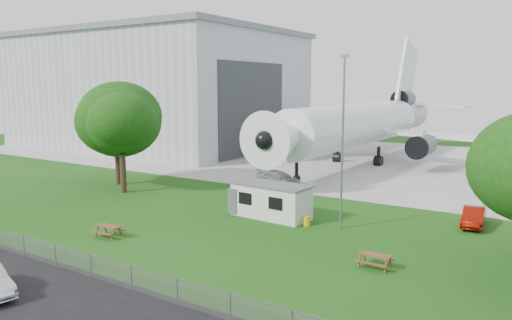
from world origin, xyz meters
The scene contains 14 objects.
ground centered at (0.00, 0.00, 0.00)m, with size 160.00×160.00×0.00m, color #295C19.
asphalt_strip centered at (0.00, -13.00, 0.01)m, with size 120.00×8.00×0.02m, color black.
concrete_apron centered at (0.00, 38.00, 0.01)m, with size 120.00×46.00×0.03m, color #B7B7B2.
hangar centered at (-37.97, 36.00, 9.41)m, with size 43.00×31.00×18.55m.
airliner centered at (-2.00, 35.86, 5.27)m, with size 46.36×47.73×17.69m.
site_cabin centered at (2.50, 6.11, 1.31)m, with size 6.83×3.11×2.62m.
picnic_west centered at (-3.97, -4.10, 0.00)m, with size 1.80×1.50×0.76m, color brown, non-canonical shape.
picnic_east centered at (12.91, 0.10, 0.00)m, with size 1.80×1.50×0.76m, color brown, non-canonical shape.
fence centered at (0.00, -9.50, 0.00)m, with size 58.00×0.04×1.30m, color gray.
lamp_mast centered at (8.20, 6.20, 6.00)m, with size 0.16×0.16×12.00m, color slate.
tree_west_big centered at (-17.37, 8.68, 6.36)m, with size 9.16×9.16×10.95m.
tree_west_small centered at (-13.91, 6.23, 6.29)m, with size 7.45×7.45×10.03m.
car_ne_sedan centered at (15.97, 11.94, 0.67)m, with size 1.43×4.09×1.35m, color #921207.
car_apron_van centered at (-2.90, 16.51, 0.77)m, with size 2.15×5.28×1.53m, color #AFB0B6.
Camera 1 is at (21.86, -25.70, 9.99)m, focal length 35.00 mm.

